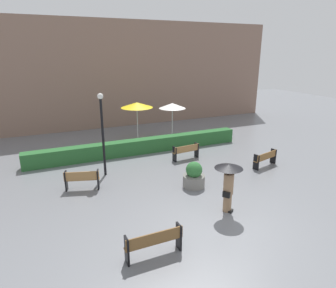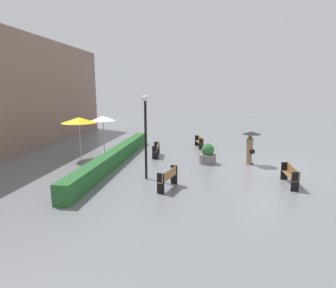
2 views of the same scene
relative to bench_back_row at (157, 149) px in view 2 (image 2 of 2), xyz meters
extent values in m
plane|color=slate|center=(-1.45, -6.31, -0.51)|extent=(60.00, 60.00, 0.00)
cube|color=#9E7242|center=(-0.01, 0.05, -0.04)|extent=(1.63, 0.42, 0.04)
cube|color=#9E7242|center=(0.01, -0.10, 0.16)|extent=(1.61, 0.20, 0.36)
cube|color=black|center=(-0.75, -0.04, -0.08)|extent=(0.10, 0.37, 0.85)
cube|color=black|center=(0.74, 0.11, -0.08)|extent=(0.10, 0.37, 0.85)
cube|color=brown|center=(-4.74, -7.01, -0.05)|extent=(1.79, 0.24, 0.04)
cube|color=brown|center=(-4.74, -7.14, 0.16)|extent=(1.78, 0.05, 0.39)
cube|color=black|center=(-5.57, -7.04, -0.07)|extent=(0.06, 0.33, 0.86)
cube|color=black|center=(-3.91, -7.03, -0.07)|extent=(0.06, 0.33, 0.86)
cube|color=olive|center=(3.32, -2.67, -0.07)|extent=(1.66, 0.62, 0.04)
cube|color=olive|center=(3.35, -2.80, 0.13)|extent=(1.61, 0.44, 0.36)
cube|color=black|center=(2.58, -2.87, -0.10)|extent=(0.14, 0.34, 0.82)
cube|color=black|center=(4.07, -2.50, -0.10)|extent=(0.14, 0.34, 0.82)
cube|color=#9E7242|center=(-5.98, -1.55, -0.03)|extent=(1.50, 0.66, 0.04)
cube|color=#9E7242|center=(-6.02, -1.68, 0.19)|extent=(1.45, 0.48, 0.40)
cube|color=black|center=(-6.65, -1.37, -0.06)|extent=(0.15, 0.32, 0.90)
cube|color=black|center=(-5.32, -1.78, -0.06)|extent=(0.15, 0.32, 0.90)
cylinder|color=#8C6B4C|center=(-1.21, -5.74, -0.13)|extent=(0.32, 0.32, 0.75)
cube|color=black|center=(-1.17, -5.79, -0.47)|extent=(0.40, 0.41, 0.08)
cylinder|color=#8C6B4C|center=(-1.21, -5.74, 0.64)|extent=(0.38, 0.38, 0.81)
sphere|color=tan|center=(-1.21, -5.74, 1.15)|extent=(0.21, 0.21, 0.21)
cube|color=black|center=(-1.38, -5.88, 0.29)|extent=(0.24, 0.29, 0.22)
cylinder|color=black|center=(-1.29, -5.79, 0.93)|extent=(0.02, 0.02, 0.90)
cone|color=black|center=(-1.29, -5.79, 1.38)|extent=(1.04, 1.04, 0.16)
cylinder|color=slate|center=(-1.34, -3.32, -0.23)|extent=(0.99, 0.99, 0.55)
sphere|color=#2D6B33|center=(-1.34, -3.32, 0.32)|extent=(0.74, 0.74, 0.74)
cylinder|color=black|center=(-4.69, -0.33, 1.39)|extent=(0.12, 0.12, 3.79)
sphere|color=white|center=(-4.69, -0.33, 3.41)|extent=(0.28, 0.28, 0.28)
cylinder|color=silver|center=(-1.32, 4.64, 0.73)|extent=(0.06, 0.06, 2.47)
cone|color=yellow|center=(-1.32, 4.64, 1.97)|extent=(2.13, 2.13, 0.35)
cylinder|color=silver|center=(0.97, 3.95, 0.68)|extent=(0.06, 0.06, 2.37)
cone|color=white|center=(0.97, 3.95, 1.86)|extent=(1.81, 1.81, 0.35)
cube|color=#28602D|center=(-2.06, 2.09, -0.08)|extent=(12.96, 0.70, 0.86)
cube|color=#846656|center=(-1.45, 9.69, 3.61)|extent=(28.00, 1.20, 8.22)
camera|label=1|loc=(-7.43, -14.06, 5.39)|focal=31.69mm
camera|label=2|loc=(-17.63, -3.20, 3.77)|focal=29.83mm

